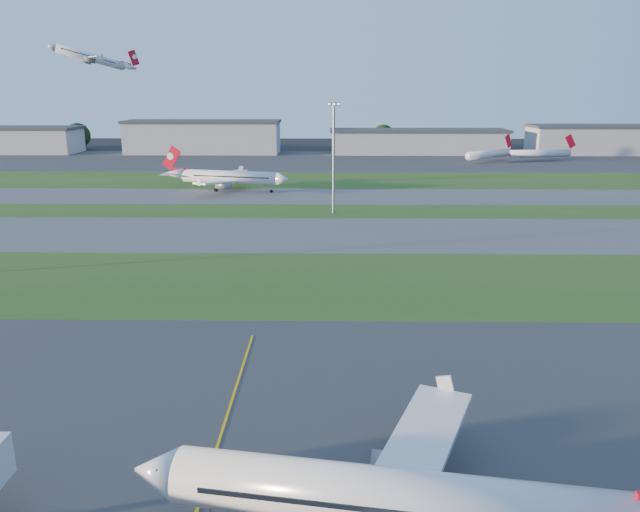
{
  "coord_description": "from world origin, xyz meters",
  "views": [
    {
      "loc": [
        14.17,
        -39.25,
        28.29
      ],
      "look_at": [
        12.88,
        41.0,
        7.0
      ],
      "focal_mm": 35.0,
      "sensor_mm": 36.0,
      "label": 1
    }
  ],
  "objects_px": {
    "airliner_parked": "(409,502)",
    "mini_jet_far": "(541,153)",
    "airliner_taxiing": "(229,177)",
    "mini_jet_near": "(489,154)",
    "light_mast_centre": "(334,150)"
  },
  "relations": [
    {
      "from": "airliner_parked",
      "to": "light_mast_centre",
      "type": "height_order",
      "value": "light_mast_centre"
    },
    {
      "from": "airliner_taxiing",
      "to": "mini_jet_near",
      "type": "height_order",
      "value": "airliner_taxiing"
    },
    {
      "from": "airliner_parked",
      "to": "light_mast_centre",
      "type": "xyz_separation_m",
      "value": [
        -4.12,
        114.17,
        10.85
      ]
    },
    {
      "from": "airliner_parked",
      "to": "airliner_taxiing",
      "type": "relative_size",
      "value": 1.01
    },
    {
      "from": "mini_jet_near",
      "to": "mini_jet_far",
      "type": "bearing_deg",
      "value": -30.43
    },
    {
      "from": "mini_jet_near",
      "to": "mini_jet_far",
      "type": "distance_m",
      "value": 22.63
    },
    {
      "from": "airliner_taxiing",
      "to": "mini_jet_near",
      "type": "distance_m",
      "value": 122.55
    },
    {
      "from": "airliner_parked",
      "to": "airliner_taxiing",
      "type": "distance_m",
      "value": 151.33
    },
    {
      "from": "airliner_taxiing",
      "to": "mini_jet_far",
      "type": "relative_size",
      "value": 1.25
    },
    {
      "from": "mini_jet_near",
      "to": "light_mast_centre",
      "type": "height_order",
      "value": "light_mast_centre"
    },
    {
      "from": "airliner_parked",
      "to": "mini_jet_far",
      "type": "xyz_separation_m",
      "value": [
        82.47,
        228.96,
        -0.68
      ]
    },
    {
      "from": "airliner_taxiing",
      "to": "mini_jet_near",
      "type": "relative_size",
      "value": 1.53
    },
    {
      "from": "airliner_parked",
      "to": "mini_jet_near",
      "type": "distance_m",
      "value": 233.32
    },
    {
      "from": "airliner_taxiing",
      "to": "mini_jet_near",
      "type": "bearing_deg",
      "value": -126.07
    },
    {
      "from": "airliner_parked",
      "to": "mini_jet_far",
      "type": "distance_m",
      "value": 243.36
    }
  ]
}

